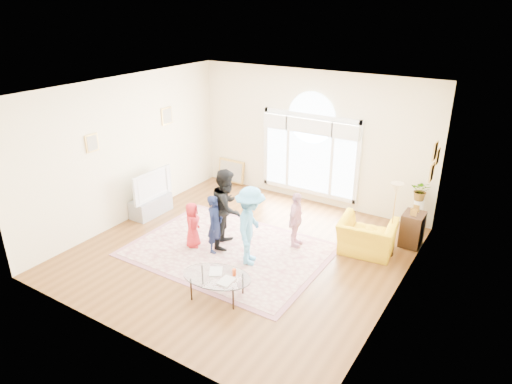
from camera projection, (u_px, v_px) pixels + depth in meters
The scene contains 18 objects.
ground at pixel (242, 251), 9.12m from camera, with size 6.00×6.00×0.00m, color brown.
room_shell at pixel (308, 141), 10.72m from camera, with size 6.00×6.00×6.00m.
area_rug at pixel (229, 250), 9.13m from camera, with size 3.60×2.60×0.02m, color beige.
rug_border at pixel (229, 250), 9.13m from camera, with size 3.80×2.80×0.01m, color #9B606C.
tv_console at pixel (151, 206), 10.62m from camera, with size 0.45×1.00×0.42m, color gray.
television at pixel (149, 184), 10.41m from camera, with size 0.18×1.16×0.67m.
coffee_table at pixel (217, 277), 7.56m from camera, with size 1.32×1.00×0.54m.
armchair at pixel (367, 237), 8.95m from camera, with size 1.06×0.92×0.69m, color yellow.
side_cabinet at pixel (412, 229), 9.24m from camera, with size 0.40×0.50×0.70m, color black.
floor_lamp at pixel (396, 195), 8.51m from camera, with size 0.27×0.27×1.51m.
plant_pedestal at pixel (417, 215), 9.84m from camera, with size 0.20×0.20×0.70m, color white.
potted_plant at pixel (421, 191), 9.62m from camera, with size 0.40×0.35×0.45m, color #33722D.
leaning_picture at pixel (232, 183), 12.50m from camera, with size 0.80×0.05×0.62m, color tan.
child_red at pixel (192, 225), 9.11m from camera, with size 0.46×0.30×0.94m, color red.
child_navy at pixel (215, 224), 8.88m from camera, with size 0.43×0.28×1.18m, color #121939.
child_black at pixel (227, 208), 9.04m from camera, with size 0.79×0.61×1.62m, color black.
child_pink at pixel (296, 220), 9.07m from camera, with size 0.67×0.28×1.15m, color #F3B0C2.
child_blue at pixel (250, 226), 8.41m from camera, with size 0.99×0.57×1.53m, color #51A1D6.
Camera 1 is at (4.46, -6.58, 4.65)m, focal length 32.00 mm.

